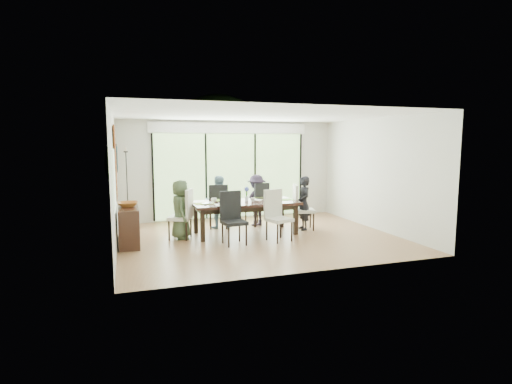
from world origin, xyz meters
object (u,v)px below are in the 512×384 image
object	(u,v)px
chair_near_right	(279,215)
cup_b	(253,200)
vase	(247,199)
table_top	(245,203)
chair_right_end	(304,207)
chair_far_left	(218,206)
cup_c	(276,197)
chair_far_right	(256,204)
sideboard	(129,225)
person_far_left	(218,202)
chair_left_end	(180,214)
chair_near_left	(234,218)
cup_a	(214,200)
person_left_end	(181,209)
person_far_right	(257,200)
person_right_end	(304,203)
laptop	(210,203)
bowl	(128,204)

from	to	relation	value
chair_near_right	cup_b	xyz separation A→B (m)	(-0.35, 0.77, 0.25)
vase	cup_b	size ratio (longest dim) A/B	1.20
table_top	cup_b	xyz separation A→B (m)	(0.15, -0.10, 0.08)
chair_right_end	vase	xyz separation A→B (m)	(-1.45, 0.05, 0.26)
chair_far_left	cup_c	world-z (taller)	chair_far_left
vase	cup_c	bearing A→B (deg)	3.81
table_top	chair_far_right	xyz separation A→B (m)	(0.55, 0.85, -0.17)
chair_near_right	sideboard	bearing A→B (deg)	148.91
person_far_left	sideboard	size ratio (longest dim) A/B	0.92
table_top	vase	world-z (taller)	vase
table_top	cup_b	size ratio (longest dim) A/B	24.00
chair_left_end	sideboard	world-z (taller)	chair_left_end
table_top	chair_near_left	xyz separation A→B (m)	(-0.50, -0.87, -0.17)
chair_far_right	cup_a	xyz separation A→B (m)	(-1.25, -0.70, 0.25)
chair_left_end	sideboard	bearing A→B (deg)	-62.38
person_left_end	person_far_right	distance (m)	2.19
table_top	person_right_end	bearing A→B (deg)	-0.00
person_left_end	cup_c	world-z (taller)	person_left_end
cup_b	sideboard	size ratio (longest dim) A/B	0.07
chair_right_end	person_far_right	size ratio (longest dim) A/B	0.85
person_far_right	cup_a	bearing A→B (deg)	16.79
table_top	laptop	bearing A→B (deg)	-173.29
bowl	sideboard	bearing A→B (deg)	90.00
chair_left_end	chair_far_right	world-z (taller)	same
person_far_right	cup_c	size ratio (longest dim) A/B	10.40
chair_right_end	sideboard	world-z (taller)	chair_right_end
chair_far_right	person_right_end	distance (m)	1.26
table_top	chair_near_left	world-z (taller)	chair_near_left
person_left_end	cup_b	world-z (taller)	person_left_end
person_far_left	chair_near_right	bearing A→B (deg)	127.52
chair_far_right	person_far_right	world-z (taller)	person_far_right
laptop	sideboard	world-z (taller)	sideboard
chair_near_left	cup_b	size ratio (longest dim) A/B	11.00
chair_left_end	chair_right_end	size ratio (longest dim) A/B	1.00
sideboard	table_top	bearing A→B (deg)	1.74
vase	bowl	size ratio (longest dim) A/B	0.29
person_right_end	chair_near_left	bearing A→B (deg)	-61.88
cup_c	sideboard	size ratio (longest dim) A/B	0.09
laptop	cup_c	world-z (taller)	cup_c
chair_near_left	person_left_end	distance (m)	1.31
cup_a	cup_c	distance (m)	1.50
chair_left_end	laptop	xyz separation A→B (m)	(0.65, -0.10, 0.21)
person_far_left	cup_c	distance (m)	1.46
person_far_right	sideboard	bearing A→B (deg)	4.45
person_right_end	cup_c	world-z (taller)	person_right_end
chair_near_right	vase	bearing A→B (deg)	99.41
chair_far_left	chair_far_right	world-z (taller)	same
person_far_right	cup_a	xyz separation A→B (m)	(-1.25, -0.68, 0.15)
chair_far_right	chair_near_left	xyz separation A→B (m)	(-1.05, -1.72, 0.00)
chair_far_right	chair_near_left	world-z (taller)	same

